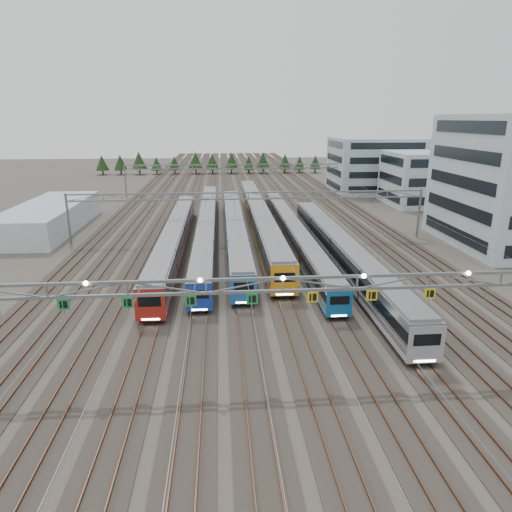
{
  "coord_description": "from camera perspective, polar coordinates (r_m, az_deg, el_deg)",
  "views": [
    {
      "loc": [
        -4.4,
        -31.17,
        19.03
      ],
      "look_at": [
        -0.41,
        19.84,
        3.5
      ],
      "focal_mm": 32.0,
      "sensor_mm": 36.0,
      "label": 1
    }
  ],
  "objects": [
    {
      "name": "gantry_near",
      "position": [
        33.55,
        3.28,
        -4.0
      ],
      "size": [
        56.36,
        0.61,
        8.08
      ],
      "color": "slate",
      "rests_on": "ground"
    },
    {
      "name": "train_f",
      "position": [
        61.12,
        10.54,
        0.6
      ],
      "size": [
        2.97,
        52.19,
        3.87
      ],
      "color": "black",
      "rests_on": "ground"
    },
    {
      "name": "treeline",
      "position": [
        164.68,
        -5.54,
        11.66
      ],
      "size": [
        81.2,
        5.6,
        7.02
      ],
      "color": "#332114",
      "rests_on": "ground"
    },
    {
      "name": "track_bed",
      "position": [
        132.41,
        -2.56,
        9.26
      ],
      "size": [
        54.0,
        260.0,
        5.42
      ],
      "color": "#2D2823",
      "rests_on": "ground"
    },
    {
      "name": "gantry_mid",
      "position": [
        72.42,
        -0.93,
        6.83
      ],
      "size": [
        56.36,
        0.36,
        8.0
      ],
      "color": "slate",
      "rests_on": "ground"
    },
    {
      "name": "train_d",
      "position": [
        80.67,
        0.35,
        4.91
      ],
      "size": [
        3.13,
        66.68,
        4.09
      ],
      "color": "black",
      "rests_on": "ground"
    },
    {
      "name": "west_shed",
      "position": [
        88.53,
        -24.41,
        4.45
      ],
      "size": [
        10.0,
        30.0,
        4.51
      ],
      "primitive_type": "cube",
      "color": "#A7BBC7",
      "rests_on": "ground"
    },
    {
      "name": "train_b",
      "position": [
        76.95,
        -6.13,
        3.98
      ],
      "size": [
        2.65,
        65.81,
        3.44
      ],
      "color": "black",
      "rests_on": "ground"
    },
    {
      "name": "train_e",
      "position": [
        72.62,
        4.49,
        3.22
      ],
      "size": [
        2.59,
        60.14,
        3.37
      ],
      "color": "black",
      "rests_on": "ground"
    },
    {
      "name": "ground",
      "position": [
        36.79,
        3.14,
        -14.3
      ],
      "size": [
        400.0,
        400.0,
        0.0
      ],
      "primitive_type": "plane",
      "color": "#47423A",
      "rests_on": "ground"
    },
    {
      "name": "train_a",
      "position": [
        68.57,
        -10.08,
        2.36
      ],
      "size": [
        2.9,
        52.08,
        3.78
      ],
      "color": "black",
      "rests_on": "ground"
    },
    {
      "name": "depot_bldg_mid",
      "position": [
        110.78,
        19.84,
        9.09
      ],
      "size": [
        14.0,
        16.0,
        11.77
      ],
      "primitive_type": "cube",
      "color": "#A7BBC7",
      "rests_on": "ground"
    },
    {
      "name": "gantry_far",
      "position": [
        116.94,
        -2.33,
        10.67
      ],
      "size": [
        56.36,
        0.36,
        8.0
      ],
      "color": "slate",
      "rests_on": "ground"
    },
    {
      "name": "depot_bldg_north",
      "position": [
        127.7,
        14.61,
        10.96
      ],
      "size": [
        22.0,
        18.0,
        14.06
      ],
      "primitive_type": "cube",
      "color": "#A7BBC7",
      "rests_on": "ground"
    },
    {
      "name": "train_c",
      "position": [
        73.07,
        -2.67,
        3.45
      ],
      "size": [
        2.81,
        55.03,
        3.66
      ],
      "color": "black",
      "rests_on": "ground"
    }
  ]
}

